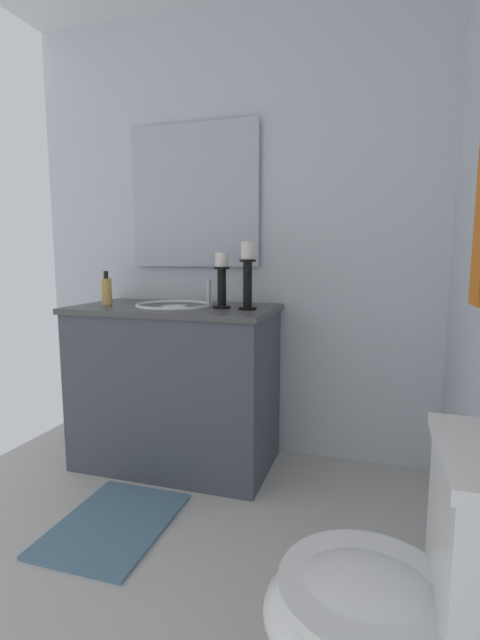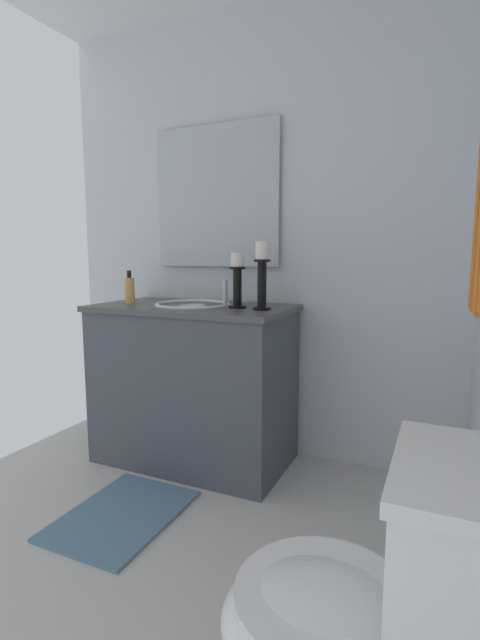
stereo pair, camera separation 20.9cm
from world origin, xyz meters
The scene contains 10 objects.
floor centered at (0.00, 0.00, -0.01)m, with size 2.61×2.36×0.02m, color beige.
wall_left centered at (-1.30, 0.00, 1.23)m, with size 0.04×2.36×2.45m, color silver.
vanity_cabinet centered at (-0.98, -0.19, 0.43)m, with size 0.58×1.06×0.86m.
sink_basin centered at (-0.98, -0.19, 0.82)m, with size 0.40×0.40×0.24m.
mirror centered at (-1.26, -0.19, 1.45)m, with size 0.02×0.76×0.79m, color silver.
candle_holder_tall centered at (-0.95, 0.21, 1.04)m, with size 0.09×0.09×0.33m.
candle_holder_short centered at (-0.97, 0.07, 1.00)m, with size 0.09×0.09×0.28m.
soap_bottle centered at (-0.93, -0.57, 0.93)m, with size 0.06×0.06×0.18m.
toilet centered at (0.23, 0.90, 0.37)m, with size 0.39×0.54×0.75m.
bath_mat centered at (-0.35, -0.19, 0.01)m, with size 0.60×0.44×0.02m, color slate.
Camera 2 is at (1.09, 1.03, 1.12)m, focal length 25.45 mm.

